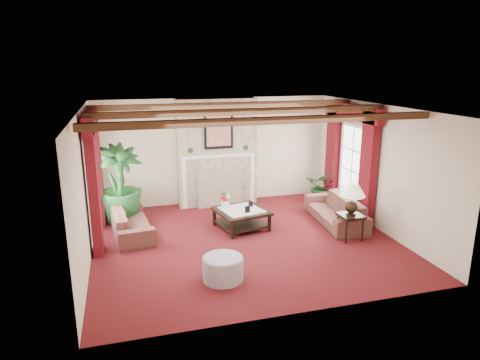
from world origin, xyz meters
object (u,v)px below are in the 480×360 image
object	(u,v)px
sofa_left	(131,217)
ottoman	(223,269)
potted_palm	(121,201)
sofa_right	(336,206)
side_table	(350,227)
coffee_table	(241,219)

from	to	relation	value
sofa_left	ottoman	world-z (taller)	sofa_left
sofa_left	potted_palm	size ratio (longest dim) A/B	0.95
sofa_right	ottoman	bearing A→B (deg)	-53.70
side_table	ottoman	world-z (taller)	side_table
side_table	sofa_right	bearing A→B (deg)	79.98
potted_palm	coffee_table	size ratio (longest dim) A/B	1.97
coffee_table	side_table	world-z (taller)	side_table
coffee_table	side_table	bearing A→B (deg)	-43.60
sofa_left	coffee_table	size ratio (longest dim) A/B	1.88
side_table	ottoman	size ratio (longest dim) A/B	0.79
sofa_left	sofa_right	bearing A→B (deg)	-103.41
sofa_left	ottoman	size ratio (longest dim) A/B	2.84
sofa_right	ottoman	xyz separation A→B (m)	(-3.09, -1.93, -0.19)
coffee_table	ottoman	bearing A→B (deg)	-125.70
coffee_table	side_table	distance (m)	2.32
coffee_table	side_table	size ratio (longest dim) A/B	1.90
side_table	coffee_table	bearing A→B (deg)	148.87
sofa_right	ottoman	distance (m)	3.65
sofa_left	sofa_right	size ratio (longest dim) A/B	0.94
potted_palm	coffee_table	xyz separation A→B (m)	(2.54, -1.12, -0.29)
coffee_table	ottoman	distance (m)	2.37
sofa_right	ottoman	world-z (taller)	sofa_right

